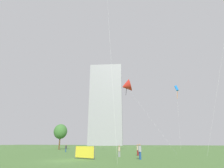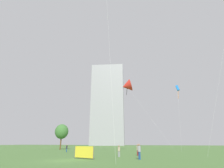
% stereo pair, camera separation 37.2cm
% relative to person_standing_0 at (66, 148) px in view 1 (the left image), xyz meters
% --- Properties ---
extents(ground, '(280.00, 280.00, 0.00)m').
position_rel_person_standing_0_xyz_m(ground, '(10.43, -17.08, -0.92)').
color(ground, '#4C7538').
extents(person_standing_0, '(0.35, 0.35, 1.59)m').
position_rel_person_standing_0_xyz_m(person_standing_0, '(0.00, 0.00, 0.00)').
color(person_standing_0, '#1E478C').
rests_on(person_standing_0, ground).
extents(person_standing_1, '(0.36, 0.36, 1.61)m').
position_rel_person_standing_0_xyz_m(person_standing_1, '(14.80, -9.33, 0.01)').
color(person_standing_1, gray).
rests_on(person_standing_1, ground).
extents(person_standing_3, '(0.41, 0.41, 1.85)m').
position_rel_person_standing_0_xyz_m(person_standing_3, '(18.43, -12.66, 0.15)').
color(person_standing_3, '#1E478C').
rests_on(person_standing_3, ground).
extents(person_standing_4, '(0.39, 0.39, 1.74)m').
position_rel_person_standing_0_xyz_m(person_standing_4, '(17.00, -5.93, 0.09)').
color(person_standing_4, maroon).
rests_on(person_standing_4, ground).
extents(kite_flying_0, '(12.26, 7.49, 17.68)m').
position_rel_person_standing_0_xyz_m(kite_flying_0, '(12.61, 6.05, 14.99)').
color(kite_flying_0, silver).
rests_on(kite_flying_0, ground).
extents(kite_flying_2, '(1.44, 3.11, 17.35)m').
position_rel_person_standing_0_xyz_m(kite_flying_2, '(25.22, 14.14, 15.48)').
color(kite_flying_2, silver).
rests_on(kite_flying_2, ground).
extents(park_tree_0, '(4.11, 4.11, 7.58)m').
position_rel_person_standing_0_xyz_m(park_tree_0, '(-10.46, 13.08, 4.40)').
color(park_tree_0, brown).
rests_on(park_tree_0, ground).
extents(distant_highrise_0, '(28.84, 25.25, 61.82)m').
position_rel_person_standing_0_xyz_m(distant_highrise_0, '(-24.19, 94.55, 29.99)').
color(distant_highrise_0, '#939399').
rests_on(distant_highrise_0, ground).
extents(event_banner, '(3.29, 1.15, 1.59)m').
position_rel_person_standing_0_xyz_m(event_banner, '(11.53, -14.26, -0.08)').
color(event_banner, '#4C4C4C').
rests_on(event_banner, ground).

